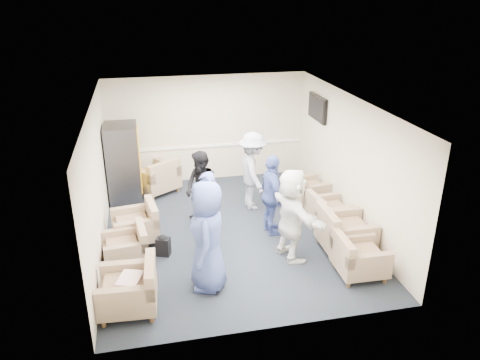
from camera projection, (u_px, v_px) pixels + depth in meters
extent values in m
plane|color=#1B222C|center=(231.00, 232.00, 9.63)|extent=(6.00, 6.00, 0.00)
plane|color=white|center=(229.00, 103.00, 8.60)|extent=(6.00, 6.00, 0.00)
cube|color=beige|center=(207.00, 129.00, 11.82)|extent=(5.00, 0.02, 2.70)
cube|color=beige|center=(272.00, 249.00, 6.40)|extent=(5.00, 0.02, 2.70)
cube|color=beige|center=(97.00, 182.00, 8.63)|extent=(0.02, 6.00, 2.70)
cube|color=beige|center=(349.00, 162.00, 9.60)|extent=(0.02, 6.00, 2.70)
cube|color=white|center=(208.00, 146.00, 11.98)|extent=(4.98, 0.04, 0.06)
cube|color=black|center=(317.00, 108.00, 10.94)|extent=(0.07, 1.00, 0.58)
cube|color=black|center=(316.00, 108.00, 10.94)|extent=(0.01, 0.92, 0.50)
cube|color=#47464D|center=(318.00, 114.00, 11.01)|extent=(0.04, 0.10, 0.25)
cube|color=#8F765C|center=(128.00, 295.00, 7.23)|extent=(0.92, 0.92, 0.29)
cube|color=#86654A|center=(127.00, 284.00, 7.15)|extent=(0.64, 0.60, 0.10)
cube|color=#8F765C|center=(150.00, 274.00, 7.14)|extent=(0.20, 0.88, 0.41)
cube|color=#8F765C|center=(125.00, 252.00, 8.45)|extent=(0.84, 0.84, 0.25)
cube|color=#86654A|center=(125.00, 244.00, 8.39)|extent=(0.58, 0.55, 0.09)
cube|color=#8F765C|center=(142.00, 235.00, 8.43)|extent=(0.21, 0.77, 0.36)
cube|color=#8F765C|center=(135.00, 230.00, 9.20)|extent=(0.94, 0.94, 0.27)
cube|color=#86654A|center=(135.00, 221.00, 9.13)|extent=(0.65, 0.61, 0.10)
cube|color=#8F765C|center=(152.00, 212.00, 9.18)|extent=(0.25, 0.84, 0.39)
cube|color=#8F765C|center=(360.00, 262.00, 8.13)|extent=(0.83, 0.83, 0.27)
cube|color=#86654A|center=(361.00, 253.00, 8.07)|extent=(0.57, 0.54, 0.10)
cube|color=#8F765C|center=(343.00, 248.00, 7.95)|extent=(0.15, 0.81, 0.38)
cube|color=#8F765C|center=(345.00, 237.00, 8.88)|extent=(0.93, 0.93, 0.30)
cube|color=#86654A|center=(346.00, 227.00, 8.80)|extent=(0.65, 0.60, 0.11)
cube|color=#8F765C|center=(327.00, 221.00, 8.67)|extent=(0.16, 0.92, 0.43)
cube|color=#8F765C|center=(329.00, 215.00, 9.81)|extent=(0.85, 0.85, 0.26)
cube|color=#86654A|center=(330.00, 208.00, 9.74)|extent=(0.59, 0.56, 0.09)
cube|color=#8F765C|center=(316.00, 204.00, 9.59)|extent=(0.21, 0.78, 0.36)
cube|color=#8F765C|center=(309.00, 193.00, 10.89)|extent=(0.85, 0.85, 0.25)
cube|color=#86654A|center=(309.00, 186.00, 10.82)|extent=(0.58, 0.55, 0.09)
cube|color=#8F765C|center=(297.00, 183.00, 10.67)|extent=(0.23, 0.76, 0.35)
cube|color=#8F765C|center=(156.00, 181.00, 11.42)|extent=(1.28, 1.28, 0.30)
cube|color=#86654A|center=(155.00, 173.00, 11.34)|extent=(0.85, 0.87, 0.11)
cube|color=#8F765C|center=(164.00, 171.00, 11.03)|extent=(0.85, 0.64, 0.43)
cube|color=#47464D|center=(123.00, 164.00, 10.72)|extent=(0.73, 0.87, 1.84)
cube|color=orange|center=(140.00, 159.00, 10.76)|extent=(0.02, 0.74, 1.47)
cube|color=black|center=(142.00, 189.00, 11.06)|extent=(0.02, 0.44, 0.12)
cube|color=black|center=(163.00, 247.00, 8.75)|extent=(0.30, 0.26, 0.35)
sphere|color=black|center=(163.00, 239.00, 8.69)|extent=(0.18, 0.18, 0.18)
cube|color=silver|center=(130.00, 281.00, 7.14)|extent=(0.44, 0.51, 0.12)
imported|color=#4255A0|center=(208.00, 236.00, 7.55)|extent=(0.78, 1.03, 1.90)
imported|color=#4255A0|center=(207.00, 214.00, 8.61)|extent=(0.62, 0.70, 1.61)
imported|color=black|center=(202.00, 189.00, 9.67)|extent=(0.92, 0.98, 1.60)
imported|color=silver|center=(253.00, 171.00, 10.39)|extent=(0.70, 1.17, 1.77)
imported|color=#4255A0|center=(272.00, 195.00, 9.29)|extent=(0.47, 1.01, 1.67)
imported|color=white|center=(292.00, 215.00, 8.42)|extent=(0.84, 1.70, 1.75)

